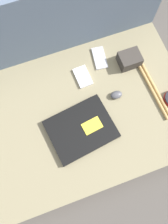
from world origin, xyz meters
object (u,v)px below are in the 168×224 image
Objects in this scene: computer_mouse at (116,95)px; laptop at (81,129)px; phone_silver at (83,77)px; phone_black at (100,58)px; camera_pouch at (129,59)px.

laptop is at bearing -151.01° from computer_mouse.
phone_silver is 0.14m from phone_black.
camera_pouch reaches higher than computer_mouse.
camera_pouch is at bearing 52.96° from computer_mouse.
phone_silver is (-0.12, 0.15, -0.01)m from computer_mouse.
computer_mouse is 0.46× the size of phone_black.
phone_silver is 0.86× the size of phone_black.
computer_mouse reaches higher than phone_black.
phone_silver is at bearing 179.38° from camera_pouch.
phone_black is at bearing 48.13° from laptop.
camera_pouch reaches higher than phone_black.
camera_pouch is (0.13, -0.07, 0.03)m from phone_black.
camera_pouch is (0.26, -0.00, 0.03)m from phone_silver.
computer_mouse is at bearing -81.91° from phone_black.
phone_black is (0.22, 0.33, -0.01)m from laptop.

